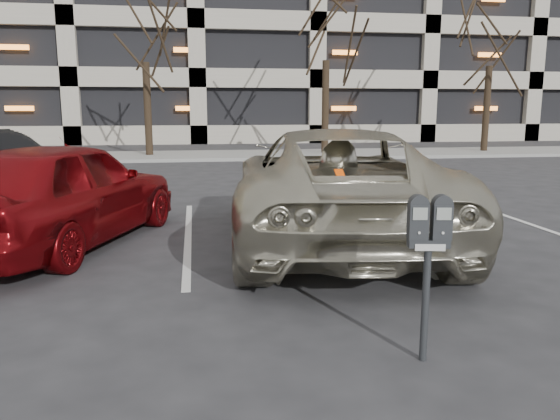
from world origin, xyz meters
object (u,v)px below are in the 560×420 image
tree_d (493,10)px  parking_meter (429,238)px  tree_c (327,0)px  suv_silver (333,185)px  tree_b (143,1)px  car_red (61,192)px

tree_d → parking_meter: size_ratio=6.47×
tree_c → suv_silver: 15.56m
parking_meter → suv_silver: (0.28, 3.88, -0.15)m
tree_c → tree_d: size_ratio=1.04×
tree_b → tree_d: tree_d is taller
tree_b → tree_c: bearing=0.0°
tree_c → car_red: tree_c is taller
parking_meter → car_red: 5.44m
tree_d → car_red: 20.52m
tree_c → parking_meter: tree_c is taller
car_red → tree_d: bearing=-115.7°
tree_b → parking_meter: size_ratio=6.44×
suv_silver → car_red: bearing=2.6°
tree_d → tree_b: bearing=180.0°
tree_c → tree_d: (7.00, 0.00, -0.22)m
tree_b → parking_meter: (3.41, -18.15, -4.85)m
tree_c → suv_silver: (-3.31, -14.27, -5.26)m
tree_d → car_red: (-14.11, -14.00, -5.09)m
tree_d → parking_meter: (-10.59, -18.15, -4.89)m
tree_b → suv_silver: size_ratio=1.32×
tree_c → tree_b: bearing=180.0°
tree_b → tree_d: 14.00m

